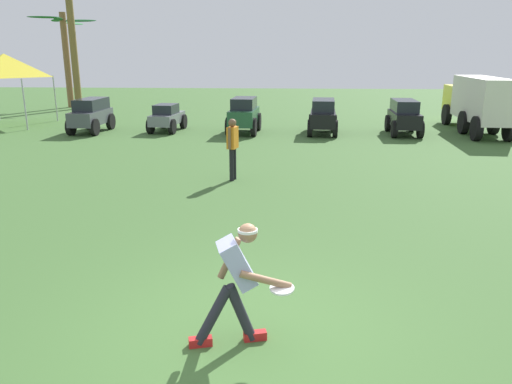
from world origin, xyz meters
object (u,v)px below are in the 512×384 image
object	(u,v)px
frisbee_thrower	(236,278)
event_tent	(5,65)
parked_car_slot_d	(323,115)
box_truck	(476,101)
parked_car_slot_b	(167,117)
parked_car_slot_a	(91,114)
teammate_near_sideline	(233,144)
parked_car_slot_c	(244,114)
palm_tree_left_of_centre	(73,35)
palm_tree_far_left	(66,53)
parked_car_slot_e	(404,116)
frisbee_in_flight	(282,288)

from	to	relation	value
frisbee_thrower	event_tent	bearing A→B (deg)	125.14
parked_car_slot_d	box_truck	xyz separation A→B (m)	(6.18, 0.82, 0.51)
frisbee_thrower	parked_car_slot_b	bearing A→B (deg)	105.96
parked_car_slot_a	parked_car_slot_b	distance (m)	3.03
teammate_near_sideline	event_tent	size ratio (longest dim) A/B	0.51
teammate_near_sideline	box_truck	xyz separation A→B (m)	(8.97, 8.52, 0.29)
parked_car_slot_c	box_truck	bearing A→B (deg)	5.50
parked_car_slot_a	parked_car_slot_c	bearing A→B (deg)	1.10
palm_tree_left_of_centre	parked_car_slot_b	bearing A→B (deg)	-48.72
parked_car_slot_c	event_tent	size ratio (longest dim) A/B	0.78
parked_car_slot_a	palm_tree_far_left	world-z (taller)	palm_tree_far_left
parked_car_slot_c	event_tent	world-z (taller)	event_tent
parked_car_slot_b	event_tent	distance (m)	7.72
parked_car_slot_b	box_truck	size ratio (longest dim) A/B	0.38
parked_car_slot_d	palm_tree_left_of_centre	xyz separation A→B (m)	(-13.32, 8.20, 3.34)
parked_car_slot_e	event_tent	xyz separation A→B (m)	(-16.83, 1.62, 1.86)
parked_car_slot_b	parked_car_slot_d	size ratio (longest dim) A/B	0.92
parked_car_slot_b	box_truck	bearing A→B (deg)	2.67
teammate_near_sideline	frisbee_in_flight	bearing A→B (deg)	-79.92
palm_tree_far_left	event_tent	xyz separation A→B (m)	(0.44, -7.35, -0.52)
palm_tree_far_left	parked_car_slot_a	bearing A→B (deg)	-62.39
frisbee_in_flight	parked_car_slot_b	world-z (taller)	parked_car_slot_b
parked_car_slot_e	box_truck	size ratio (longest dim) A/B	0.41
frisbee_thrower	palm_tree_far_left	bearing A→B (deg)	116.87
box_truck	palm_tree_far_left	world-z (taller)	palm_tree_far_left
frisbee_thrower	box_truck	size ratio (longest dim) A/B	0.24
frisbee_thrower	parked_car_slot_b	xyz separation A→B (m)	(-4.37, 15.28, -0.23)
palm_tree_far_left	event_tent	size ratio (longest dim) A/B	1.72
parked_car_slot_d	event_tent	size ratio (longest dim) A/B	0.80
frisbee_in_flight	parked_car_slot_a	size ratio (longest dim) A/B	0.13
parked_car_slot_e	parked_car_slot_d	bearing A→B (deg)	179.37
frisbee_thrower	parked_car_slot_c	world-z (taller)	frisbee_thrower
frisbee_in_flight	parked_car_slot_e	size ratio (longest dim) A/B	0.13
palm_tree_left_of_centre	parked_car_slot_a	bearing A→B (deg)	-64.58
frisbee_thrower	frisbee_in_flight	world-z (taller)	frisbee_thrower
parked_car_slot_c	parked_car_slot_b	bearing A→B (deg)	174.41
parked_car_slot_e	parked_car_slot_b	bearing A→B (deg)	178.34
parked_car_slot_b	parked_car_slot_c	bearing A→B (deg)	-5.59
parked_car_slot_c	palm_tree_left_of_centre	distance (m)	13.53
parked_car_slot_e	palm_tree_left_of_centre	size ratio (longest dim) A/B	0.34
frisbee_thrower	palm_tree_left_of_centre	bearing A→B (deg)	116.05
parked_car_slot_e	palm_tree_far_left	distance (m)	19.61
frisbee_in_flight	parked_car_slot_a	world-z (taller)	parked_car_slot_a
parked_car_slot_a	parked_car_slot_b	world-z (taller)	parked_car_slot_a
frisbee_in_flight	parked_car_slot_d	size ratio (longest dim) A/B	0.13
parked_car_slot_b	parked_car_slot_d	bearing A→B (deg)	-2.17
teammate_near_sideline	parked_car_slot_a	world-z (taller)	teammate_near_sideline
parked_car_slot_d	event_tent	bearing A→B (deg)	173.37
frisbee_in_flight	parked_car_slot_c	distance (m)	15.13
parked_car_slot_a	box_truck	bearing A→B (deg)	3.75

